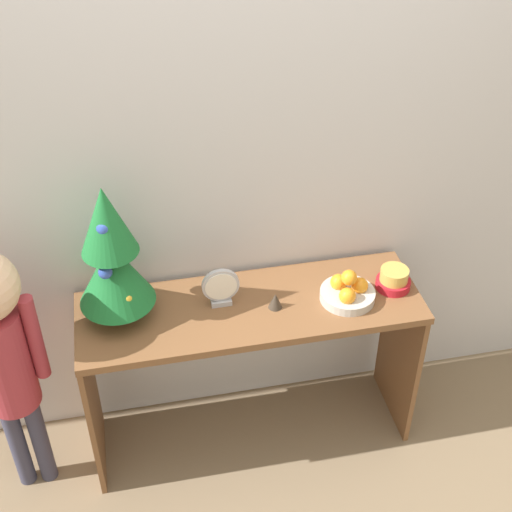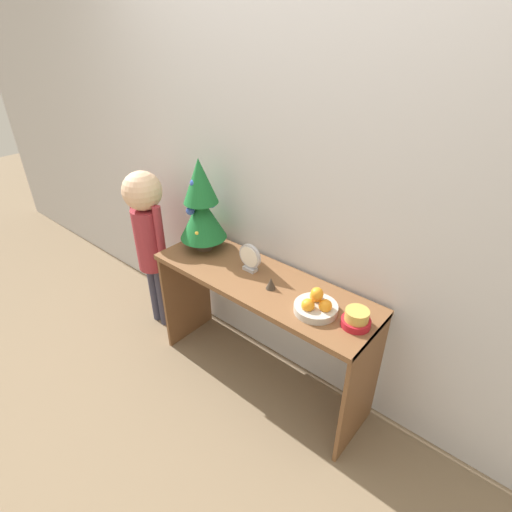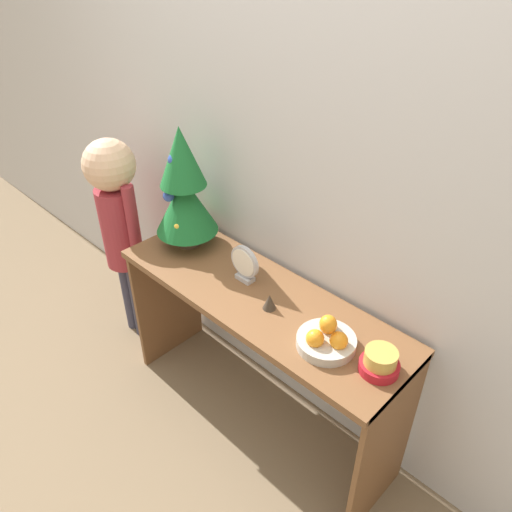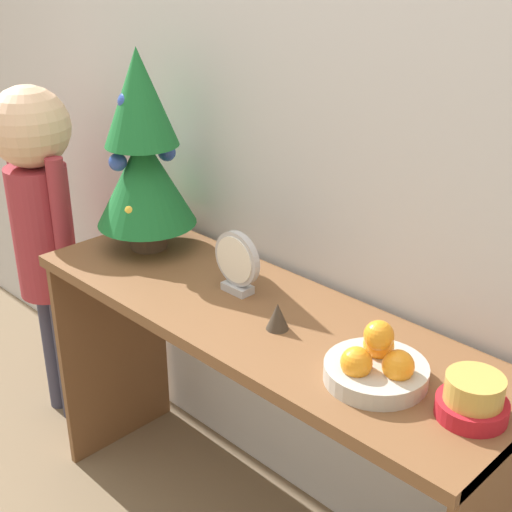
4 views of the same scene
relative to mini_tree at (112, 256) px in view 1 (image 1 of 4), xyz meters
The scene contains 8 objects.
ground_plane 1.12m from the mini_tree, 27.71° to the right, with size 12.00×12.00×0.00m, color #7A664C.
back_wall 0.58m from the mini_tree, 23.75° to the left, with size 7.00×0.05×2.50m, color silver.
console_table 0.64m from the mini_tree, ahead, with size 1.28×0.41×0.71m.
mini_tree is the anchor object (origin of this frame).
fruit_bowl 0.87m from the mini_tree, ahead, with size 0.21×0.21×0.13m.
singing_bowl 1.05m from the mini_tree, ahead, with size 0.13×0.13×0.08m.
desk_clock 0.42m from the mini_tree, ahead, with size 0.14×0.04×0.16m.
figurine 0.61m from the mini_tree, ahead, with size 0.05×0.05×0.06m.
Camera 1 is at (-0.38, -1.73, 2.46)m, focal length 50.00 mm.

